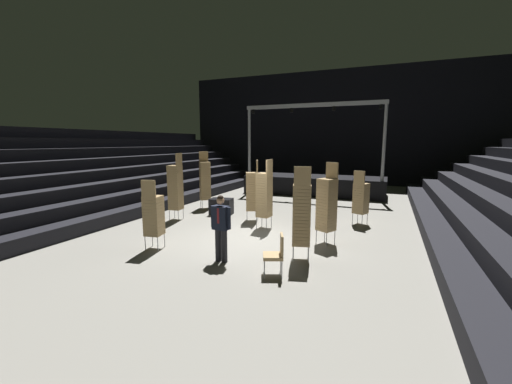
{
  "coord_description": "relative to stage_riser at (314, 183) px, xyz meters",
  "views": [
    {
      "loc": [
        3.9,
        -8.62,
        2.96
      ],
      "look_at": [
        0.07,
        0.59,
        1.4
      ],
      "focal_mm": 22.33,
      "sensor_mm": 36.0,
      "label": 1
    }
  ],
  "objects": [
    {
      "name": "ground_plane",
      "position": [
        0.0,
        -9.52,
        -0.65
      ],
      "size": [
        22.0,
        30.0,
        0.1
      ],
      "primitive_type": "cube",
      "color": "gray"
    },
    {
      "name": "chair_stack_front_left",
      "position": [
        3.05,
        -6.23,
        0.38
      ],
      "size": [
        0.58,
        0.58,
        1.96
      ],
      "rotation": [
        0.0,
        0.0,
        5.87
      ],
      "color": "#B2B5BA",
      "rests_on": "ground_plane"
    },
    {
      "name": "stage_riser",
      "position": [
        0.0,
        0.0,
        0.0
      ],
      "size": [
        7.8,
        2.58,
        5.0
      ],
      "color": "black",
      "rests_on": "ground_plane"
    },
    {
      "name": "equipment_road_case",
      "position": [
        -2.39,
        -6.78,
        -0.27
      ],
      "size": [
        0.98,
        0.73,
        0.66
      ],
      "primitive_type": "cube",
      "rotation": [
        0.0,
        0.0,
        0.15
      ],
      "color": "black",
      "rests_on": "ground_plane"
    },
    {
      "name": "chair_stack_mid_right",
      "position": [
        0.01,
        -8.07,
        0.59
      ],
      "size": [
        0.49,
        0.49,
        2.39
      ],
      "rotation": [
        0.0,
        0.0,
        1.44
      ],
      "color": "#B2B5BA",
      "rests_on": "ground_plane"
    },
    {
      "name": "bleacher_bank_left",
      "position": [
        -8.0,
        -8.52,
        1.2
      ],
      "size": [
        6.0,
        24.0,
        3.6
      ],
      "rotation": [
        0.0,
        0.0,
        1.57
      ],
      "color": "black",
      "rests_on": "ground_plane"
    },
    {
      "name": "chair_stack_mid_left",
      "position": [
        -3.56,
        -8.23,
        0.68
      ],
      "size": [
        0.49,
        0.49,
        2.56
      ],
      "rotation": [
        0.0,
        0.0,
        1.68
      ],
      "color": "#B2B5BA",
      "rests_on": "ground_plane"
    },
    {
      "name": "chair_stack_front_right",
      "position": [
        -2.02,
        -11.3,
        0.38
      ],
      "size": [
        0.51,
        0.51,
        1.96
      ],
      "rotation": [
        0.0,
        0.0,
        0.18
      ],
      "color": "#B2B5BA",
      "rests_on": "ground_plane"
    },
    {
      "name": "chair_stack_rear_centre",
      "position": [
        -0.8,
        -7.25,
        0.55
      ],
      "size": [
        0.58,
        0.58,
        2.31
      ],
      "rotation": [
        0.0,
        0.0,
        1.99
      ],
      "color": "#B2B5BA",
      "rests_on": "ground_plane"
    },
    {
      "name": "chair_stack_rear_left",
      "position": [
        2.31,
        -8.98,
        0.59
      ],
      "size": [
        0.6,
        0.6,
        2.39
      ],
      "rotation": [
        0.0,
        0.0,
        2.64
      ],
      "color": "#B2B5BA",
      "rests_on": "ground_plane"
    },
    {
      "name": "chair_stack_mid_centre",
      "position": [
        1.97,
        -10.55,
        0.59
      ],
      "size": [
        0.54,
        0.54,
        2.39
      ],
      "rotation": [
        0.0,
        0.0,
        0.25
      ],
      "color": "#B2B5BA",
      "rests_on": "ground_plane"
    },
    {
      "name": "man_with_tie",
      "position": [
        0.17,
        -11.44,
        0.35
      ],
      "size": [
        0.57,
        0.26,
        1.69
      ],
      "rotation": [
        0.0,
        0.0,
        3.06
      ],
      "color": "black",
      "rests_on": "ground_plane"
    },
    {
      "name": "chair_stack_rear_right",
      "position": [
        -3.66,
        -5.95,
        0.68
      ],
      "size": [
        0.62,
        0.62,
        2.56
      ],
      "rotation": [
        0.0,
        0.0,
        3.88
      ],
      "color": "#B2B5BA",
      "rests_on": "ground_plane"
    },
    {
      "name": "arena_end_wall",
      "position": [
        0.0,
        5.48,
        3.4
      ],
      "size": [
        22.0,
        0.3,
        8.0
      ],
      "primitive_type": "cube",
      "color": "black",
      "rests_on": "ground_plane"
    },
    {
      "name": "loose_chair_near_man",
      "position": [
        1.7,
        -11.69,
        -0.07
      ],
      "size": [
        0.57,
        0.57,
        0.95
      ],
      "rotation": [
        0.0,
        0.0,
        1.95
      ],
      "color": "#B2B5BA",
      "rests_on": "ground_plane"
    }
  ]
}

